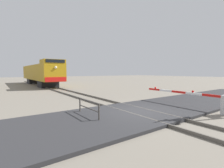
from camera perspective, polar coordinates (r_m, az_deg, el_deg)
name	(u,v)px	position (r m, az deg, el deg)	size (l,w,h in m)	color
ground_plane	(139,113)	(10.05, 9.24, -9.92)	(160.00, 160.00, 0.00)	gray
rail_track_left	(130,114)	(9.55, 6.14, -10.17)	(0.08, 80.00, 0.15)	#59544C
rail_track_right	(147,110)	(10.54, 12.05, -8.88)	(0.08, 80.00, 0.15)	#59544C
road_surface	(139,112)	(10.03, 9.25, -9.52)	(36.00, 5.12, 0.15)	#2D2D30
locomotive	(40,73)	(32.94, -23.51, 3.46)	(3.05, 19.13, 4.20)	black
crossing_gate	(210,100)	(11.60, 30.71, -4.65)	(0.36, 6.14, 1.24)	silver
guard_railing	(88,107)	(8.88, -8.14, -7.76)	(0.08, 2.22, 0.95)	#4C4742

